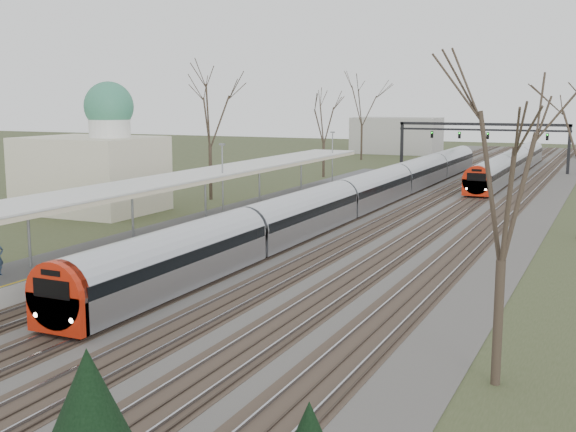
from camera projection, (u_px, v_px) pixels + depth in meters
name	position (u px, v px, depth m)	size (l,w,h in m)	color
track_bed	(420.00, 201.00, 63.78)	(24.00, 160.00, 0.22)	#474442
platform	(231.00, 218.00, 51.87)	(3.50, 69.00, 1.00)	#9E9B93
canopy	(197.00, 176.00, 47.28)	(4.10, 50.00, 3.11)	slate
dome_building	(94.00, 166.00, 57.04)	(10.00, 8.00, 10.30)	beige
signal_gantry	(482.00, 132.00, 89.88)	(21.00, 0.59, 6.08)	black
tree_west_far	(209.00, 110.00, 63.37)	(5.50, 5.50, 11.33)	#2D231C
tree_east_near	(505.00, 178.00, 21.62)	(4.50, 4.50, 9.27)	#2D231C
train_near	(372.00, 190.00, 60.01)	(2.62, 75.21, 3.05)	#AAADB4
train_far	(511.00, 164.00, 84.89)	(2.62, 45.21, 3.05)	#AAADB4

